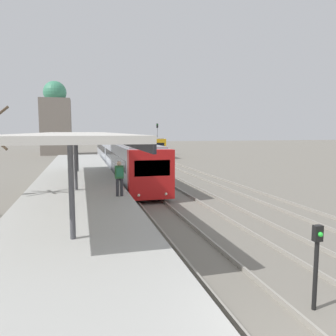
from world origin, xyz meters
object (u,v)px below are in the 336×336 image
Objects in this scene: train_near at (118,153)px; signal_post_near at (316,258)px; person_on_platform at (119,176)px; signal_mast_far at (157,135)px; train_far at (126,141)px.

signal_post_near is (1.30, -28.56, -0.52)m from train_near.
signal_post_near is at bearing -87.40° from train_near.
signal_mast_far is (10.58, 37.67, 1.33)m from person_on_platform.
signal_post_near is at bearing -98.79° from signal_mast_far.
signal_post_near is (-5.40, -72.31, -0.47)m from train_far.
person_on_platform is 0.05× the size of train_near.
person_on_platform reaches higher than signal_post_near.
train_near is at bearing 92.60° from signal_post_near.
signal_post_near is at bearing -70.57° from person_on_platform.
train_far is 34.03× the size of signal_post_near.
train_far is at bearing 85.73° from signal_post_near.
train_far is 25.40m from signal_mast_far.
signal_mast_far is at bearing 81.21° from signal_post_near.
person_on_platform is 0.32× the size of signal_mast_far.
train_near is 28.60m from signal_post_near.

